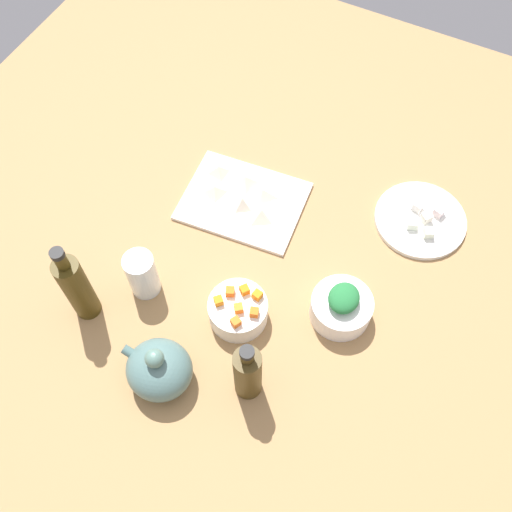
{
  "coord_description": "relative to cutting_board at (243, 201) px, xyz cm",
  "views": [
    {
      "loc": [
        -29.45,
        58.12,
        122.81
      ],
      "look_at": [
        0.0,
        0.0,
        8.0
      ],
      "focal_mm": 41.54,
      "sensor_mm": 36.0,
      "label": 1
    }
  ],
  "objects": [
    {
      "name": "bottle_1",
      "position": [
        17.38,
        40.8,
        10.01
      ],
      "size": [
        5.58,
        5.58,
        24.99
      ],
      "color": "#42340F",
      "rests_on": "tabletop"
    },
    {
      "name": "bowl_carrots",
      "position": [
        -13.05,
        27.48,
        2.47
      ],
      "size": [
        12.88,
        12.88,
        5.94
      ],
      "primitive_type": "cylinder",
      "color": "white",
      "rests_on": "tabletop"
    },
    {
      "name": "bowl_greens",
      "position": [
        -32.66,
        16.92,
        2.6
      ],
      "size": [
        13.35,
        13.35,
        6.19
      ],
      "primitive_type": "cylinder",
      "color": "white",
      "rests_on": "tabletop"
    },
    {
      "name": "bottle_0",
      "position": [
        -22.24,
        40.58,
        8.34
      ],
      "size": [
        5.57,
        5.57,
        20.64
      ],
      "color": "#443414",
      "rests_on": "tabletop"
    },
    {
      "name": "tofu_cube_2",
      "position": [
        -38.69,
        -16.57,
        1.8
      ],
      "size": [
        2.58,
        2.58,
        2.2
      ],
      "primitive_type": "cube",
      "rotation": [
        0.0,
        0.0,
        1.38
      ],
      "color": "white",
      "rests_on": "plate_tofu"
    },
    {
      "name": "dumpling_5",
      "position": [
        1.82,
        -4.76,
        1.77
      ],
      "size": [
        7.26,
        7.14,
        2.54
      ],
      "primitive_type": "pyramid",
      "rotation": [
        0.0,
        0.0,
        0.48
      ],
      "color": "beige",
      "rests_on": "cutting_board"
    },
    {
      "name": "dumpling_4",
      "position": [
        -0.57,
        1.51,
        1.91
      ],
      "size": [
        4.95,
        4.89,
        2.82
      ],
      "primitive_type": "pyramid",
      "rotation": [
        0.0,
        0.0,
        2.93
      ],
      "color": "beige",
      "rests_on": "cutting_board"
    },
    {
      "name": "carrot_cube_1",
      "position": [
        -13.8,
        28.47,
        6.34
      ],
      "size": [
        2.53,
        2.53,
        1.8
      ],
      "primitive_type": "cube",
      "rotation": [
        0.0,
        0.0,
        2.25
      ],
      "color": "orange",
      "rests_on": "bowl_carrots"
    },
    {
      "name": "carrot_cube_0",
      "position": [
        -10.4,
        25.84,
        6.34
      ],
      "size": [
        2.37,
        2.37,
        1.8
      ],
      "primitive_type": "cube",
      "rotation": [
        0.0,
        0.0,
        0.41
      ],
      "color": "orange",
      "rests_on": "bowl_carrots"
    },
    {
      "name": "carrot_cube_6",
      "position": [
        -12.95,
        24.08,
        6.34
      ],
      "size": [
        2.53,
        2.53,
        1.8
      ],
      "primitive_type": "cube",
      "rotation": [
        0.0,
        0.0,
        2.47
      ],
      "color": "orange",
      "rests_on": "bowl_carrots"
    },
    {
      "name": "tofu_cube_4",
      "position": [
        -43.71,
        -17.34,
        1.8
      ],
      "size": [
        2.7,
        2.7,
        2.2
      ],
      "primitive_type": "cube",
      "rotation": [
        0.0,
        0.0,
        2.88
      ],
      "color": "white",
      "rests_on": "plate_tofu"
    },
    {
      "name": "dumpling_0",
      "position": [
        7.27,
        1.05,
        1.6
      ],
      "size": [
        6.28,
        6.34,
        2.19
      ],
      "primitive_type": "pyramid",
      "rotation": [
        0.0,
        0.0,
        5.22
      ],
      "color": "beige",
      "rests_on": "cutting_board"
    },
    {
      "name": "tofu_cube_1",
      "position": [
        -41.58,
        -14.44,
        1.8
      ],
      "size": [
        3.09,
        3.09,
        2.2
      ],
      "primitive_type": "cube",
      "rotation": [
        0.0,
        0.0,
        0.89
      ],
      "color": "white",
      "rests_on": "plate_tofu"
    },
    {
      "name": "carrot_cube_3",
      "position": [
        -15.93,
        23.92,
        6.34
      ],
      "size": [
        2.12,
        2.12,
        1.8
      ],
      "primitive_type": "cube",
      "rotation": [
        0.0,
        0.0,
        2.94
      ],
      "color": "orange",
      "rests_on": "bowl_carrots"
    },
    {
      "name": "drinking_glass_0",
      "position": [
        8.8,
        30.52,
        5.65
      ],
      "size": [
        6.64,
        6.64,
        12.3
      ],
      "primitive_type": "cylinder",
      "color": "white",
      "rests_on": "tabletop"
    },
    {
      "name": "tofu_cube_3",
      "position": [
        -43.42,
        -10.52,
        1.8
      ],
      "size": [
        2.93,
        2.93,
        2.2
      ],
      "primitive_type": "cube",
      "rotation": [
        0.0,
        0.0,
        2.02
      ],
      "color": "white",
      "rests_on": "plate_tofu"
    },
    {
      "name": "teapot",
      "position": [
        -5.38,
        46.94,
        4.72
      ],
      "size": [
        15.33,
        12.99,
        13.45
      ],
      "color": "slate",
      "rests_on": "tabletop"
    },
    {
      "name": "chopped_greens_mound",
      "position": [
        -32.66,
        16.92,
        7.54
      ],
      "size": [
        6.59,
        7.51,
        3.71
      ],
      "primitive_type": "ellipsoid",
      "rotation": [
        0.0,
        0.0,
        1.56
      ],
      "color": "#257239",
      "rests_on": "bowl_greens"
    },
    {
      "name": "plate_tofu",
      "position": [
        -40.44,
        -14.35,
        0.1
      ],
      "size": [
        21.88,
        21.88,
        1.2
      ],
      "primitive_type": "cylinder",
      "color": "white",
      "rests_on": "tabletop"
    },
    {
      "name": "dumpling_3",
      "position": [
        9.36,
        -4.81,
        1.57
      ],
      "size": [
        6.12,
        6.24,
        2.13
      ],
      "primitive_type": "pyramid",
      "rotation": [
        0.0,
        0.0,
        2.22
      ],
      "color": "beige",
      "rests_on": "cutting_board"
    },
    {
      "name": "cutting_board",
      "position": [
        0.0,
        0.0,
        0.0
      ],
      "size": [
        30.68,
        24.73,
        1.0
      ],
      "primitive_type": "cube",
      "rotation": [
        0.0,
        0.0,
        0.1
      ],
      "color": "white",
      "rests_on": "tabletop"
    },
    {
      "name": "carrot_cube_2",
      "position": [
        -14.75,
        31.45,
        6.34
      ],
      "size": [
        2.43,
        2.43,
        1.8
      ],
      "primitive_type": "cube",
      "rotation": [
        0.0,
        0.0,
        1.09
      ],
      "color": "orange",
      "rests_on": "bowl_carrots"
    },
    {
      "name": "dumpling_1",
      "position": [
        -6.08,
        2.25,
        1.86
      ],
      "size": [
        6.34,
        6.73,
        2.73
      ],
      "primitive_type": "pyramid",
      "rotation": [
        0.0,
        0.0,
        4.44
      ],
      "color": "beige",
      "rests_on": "cutting_board"
    },
    {
      "name": "tabletop",
      "position": [
        -10.91,
        14.66,
        -2.0
      ],
      "size": [
        190.0,
        190.0,
        3.0
      ],
      "primitive_type": "cube",
      "color": "#A0794B",
      "rests_on": "ground"
    },
    {
      "name": "dumpling_2",
      "position": [
        -3.55,
        -3.43,
        1.59
      ],
      "size": [
        6.47,
        5.9,
        2.18
      ],
      "primitive_type": "pyramid",
      "rotation": [
        0.0,
        0.0,
        0.21
      ],
      "color": "beige",
      "rests_on": "cutting_board"
    },
    {
      "name": "tofu_cube_0",
      "position": [
        -39.2,
        -11.11,
        1.8
      ],
      "size": [
        2.83,
        2.83,
        2.2
      ],
      "primitive_type": "cube",
      "rotation": [
        0.0,
        0.0,
        1.93
      ],
      "color": "white",
      "rests_on": "plate_tofu"
    },
    {
      "name": "carrot_cube_5",
      "position": [
        -17.15,
        27.81,
        6.34
      ],
      "size": [
        2.27,
        2.27,
        1.8
      ],
      "primitive_type": "cube",
      "rotation": [
        0.0,
        0.0,
        1.89
      ],
      "color": "orange",
      "rests_on": "bowl_carrots"
    },
    {
      "name": "carrot_cube_4",
      "position": [
        -9.24,
        28.86,
        6.34
      ],
      "size": [
        2.54,
        2.54,
        1.8
      ],
      "primitive_type": "cube",
      "rotation": [
        0.0,
        0.0,
        2.38
      ],
      "color": "orange",
      "rests_on": "bowl_carrots"
    }
  ]
}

